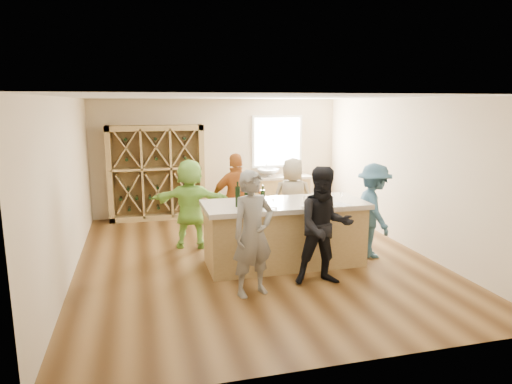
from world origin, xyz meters
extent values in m
cube|color=brown|center=(0.00, 0.00, -0.05)|extent=(6.00, 7.00, 0.10)
cube|color=white|center=(0.00, 0.00, 2.85)|extent=(6.00, 7.00, 0.10)
cube|color=#CBB593|center=(0.00, 3.55, 1.40)|extent=(6.00, 0.10, 2.80)
cube|color=#CBB593|center=(0.00, -3.55, 1.40)|extent=(6.00, 0.10, 2.80)
cube|color=#CBB593|center=(-3.05, 0.00, 1.40)|extent=(0.10, 7.00, 2.80)
cube|color=#CBB593|center=(3.05, 0.00, 1.40)|extent=(0.10, 7.00, 2.80)
cube|color=white|center=(1.50, 3.47, 1.75)|extent=(1.30, 0.06, 1.30)
cube|color=white|center=(1.50, 3.44, 1.75)|extent=(1.18, 0.01, 1.18)
cube|color=#9B7D4A|center=(-1.50, 3.27, 1.10)|extent=(2.20, 0.45, 2.20)
cube|color=#9B7D4A|center=(1.40, 3.20, 0.43)|extent=(1.60, 0.58, 0.86)
cube|color=#B2A591|center=(1.40, 3.20, 0.89)|extent=(1.70, 0.62, 0.06)
imported|color=silver|center=(1.20, 3.20, 1.01)|extent=(0.54, 0.54, 0.19)
cylinder|color=silver|center=(1.20, 3.38, 1.07)|extent=(0.02, 0.02, 0.30)
cube|color=#9B7D4A|center=(0.43, -0.43, 0.50)|extent=(2.60, 1.00, 1.00)
cube|color=#B2A591|center=(0.43, -0.43, 1.04)|extent=(2.72, 1.12, 0.08)
cylinder|color=black|center=(-0.40, -0.56, 1.24)|extent=(0.10, 0.10, 0.33)
cylinder|color=black|center=(-0.27, -0.64, 1.24)|extent=(0.10, 0.10, 0.32)
cylinder|color=black|center=(-0.17, -0.48, 1.21)|extent=(0.07, 0.07, 0.27)
cylinder|color=black|center=(-0.02, -0.68, 1.22)|extent=(0.08, 0.08, 0.28)
cone|color=white|center=(0.10, -0.86, 1.16)|extent=(0.07, 0.07, 0.17)
cone|color=white|center=(0.58, -0.90, 1.18)|extent=(0.08, 0.08, 0.19)
cone|color=white|center=(1.08, -0.88, 1.17)|extent=(0.09, 0.09, 0.18)
cone|color=white|center=(0.89, -0.60, 1.17)|extent=(0.07, 0.07, 0.18)
cone|color=white|center=(1.33, -0.70, 1.16)|extent=(0.07, 0.07, 0.16)
cube|color=white|center=(0.06, -0.84, 1.08)|extent=(0.29, 0.34, 0.00)
cube|color=white|center=(0.73, -0.84, 1.08)|extent=(0.25, 0.31, 0.00)
cube|color=white|center=(1.28, -0.83, 1.08)|extent=(0.32, 0.37, 0.00)
imported|color=slate|center=(-0.39, -1.50, 0.90)|extent=(0.77, 0.66, 1.80)
imported|color=black|center=(0.74, -1.39, 0.90)|extent=(0.93, 0.59, 1.80)
imported|color=#335972|center=(2.08, -0.43, 0.84)|extent=(0.65, 1.14, 1.68)
imported|color=#994C19|center=(-0.11, 0.82, 0.89)|extent=(1.06, 0.58, 1.78)
imported|color=gray|center=(0.99, 0.78, 0.83)|extent=(0.92, 0.72, 1.67)
imported|color=#8CC64C|center=(-0.99, 0.91, 0.85)|extent=(1.67, 1.01, 1.69)
camera|label=1|loc=(-1.91, -7.49, 2.72)|focal=32.00mm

